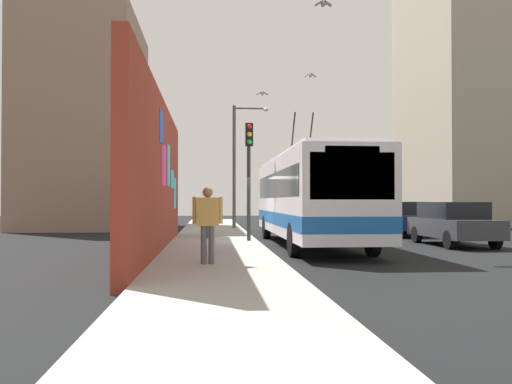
# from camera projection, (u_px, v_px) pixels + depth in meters

# --- Properties ---
(ground_plane) EXTENTS (80.00, 80.00, 0.00)m
(ground_plane) POSITION_uv_depth(u_px,v_px,m) (257.00, 244.00, 20.63)
(ground_plane) COLOR black
(sidewalk_slab) EXTENTS (48.00, 3.20, 0.15)m
(sidewalk_slab) POSITION_uv_depth(u_px,v_px,m) (215.00, 242.00, 20.50)
(sidewalk_slab) COLOR #9E9B93
(sidewalk_slab) RESTS_ON ground_plane
(graffiti_wall) EXTENTS (15.12, 0.32, 4.72)m
(graffiti_wall) POSITION_uv_depth(u_px,v_px,m) (159.00, 177.00, 16.97)
(graffiti_wall) COLOR maroon
(graffiti_wall) RESTS_ON ground_plane
(building_far_left) EXTENTS (10.07, 6.27, 12.41)m
(building_far_left) POSITION_uv_depth(u_px,v_px,m) (86.00, 125.00, 33.13)
(building_far_left) COLOR gray
(building_far_left) RESTS_ON ground_plane
(building_far_right) EXTENTS (10.60, 9.20, 19.94)m
(building_far_right) POSITION_uv_depth(u_px,v_px,m) (482.00, 80.00, 38.05)
(building_far_right) COLOR #9E937F
(building_far_right) RESTS_ON ground_plane
(city_bus) EXTENTS (11.95, 2.61, 5.02)m
(city_bus) POSITION_uv_depth(u_px,v_px,m) (310.00, 196.00, 19.81)
(city_bus) COLOR silver
(city_bus) RESTS_ON ground_plane
(parked_car_dark_gray) EXTENTS (4.43, 1.81, 1.58)m
(parked_car_dark_gray) POSITION_uv_depth(u_px,v_px,m) (453.00, 223.00, 19.92)
(parked_car_dark_gray) COLOR #38383D
(parked_car_dark_gray) RESTS_ON ground_plane
(parked_car_navy) EXTENTS (4.19, 1.89, 1.58)m
(parked_car_navy) POSITION_uv_depth(u_px,v_px,m) (399.00, 218.00, 25.61)
(parked_car_navy) COLOR navy
(parked_car_navy) RESTS_ON ground_plane
(pedestrian_midblock) EXTENTS (0.22, 0.64, 1.57)m
(pedestrian_midblock) POSITION_uv_depth(u_px,v_px,m) (208.00, 215.00, 21.67)
(pedestrian_midblock) COLOR #2D3F59
(pedestrian_midblock) RESTS_ON sidewalk_slab
(pedestrian_near_wall) EXTENTS (0.24, 0.71, 1.79)m
(pedestrian_near_wall) POSITION_uv_depth(u_px,v_px,m) (208.00, 218.00, 12.81)
(pedestrian_near_wall) COLOR #595960
(pedestrian_near_wall) RESTS_ON sidewalk_slab
(traffic_light) EXTENTS (0.49, 0.28, 4.36)m
(traffic_light) POSITION_uv_depth(u_px,v_px,m) (249.00, 162.00, 20.26)
(traffic_light) COLOR #2D382D
(traffic_light) RESTS_ON sidewalk_slab
(street_lamp) EXTENTS (0.44, 1.97, 6.72)m
(street_lamp) POSITION_uv_depth(u_px,v_px,m) (238.00, 157.00, 30.16)
(street_lamp) COLOR #4C4C51
(street_lamp) RESTS_ON sidewalk_slab
(flying_pigeons) EXTENTS (8.26, 2.74, 1.45)m
(flying_pigeons) POSITION_uv_depth(u_px,v_px,m) (296.00, 64.00, 22.30)
(flying_pigeons) COLOR gray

